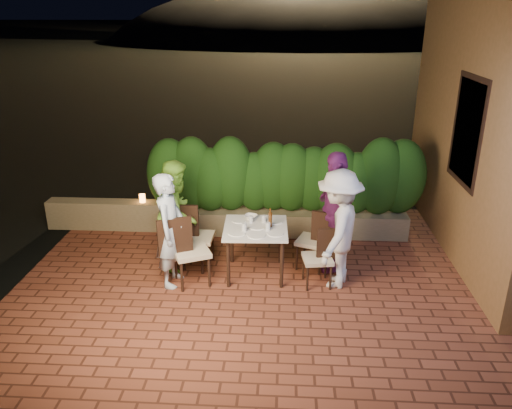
# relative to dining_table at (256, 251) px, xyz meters

# --- Properties ---
(ground) EXTENTS (400.00, 400.00, 0.00)m
(ground) POSITION_rel_dining_table_xyz_m (0.17, -0.79, -0.40)
(ground) COLOR black
(ground) RESTS_ON ground
(terrace_floor) EXTENTS (7.00, 6.00, 0.15)m
(terrace_floor) POSITION_rel_dining_table_xyz_m (0.17, -0.29, -0.45)
(terrace_floor) COLOR brown
(terrace_floor) RESTS_ON ground
(window_pane) EXTENTS (0.08, 1.00, 1.40)m
(window_pane) POSITION_rel_dining_table_xyz_m (2.99, 0.71, 1.62)
(window_pane) COLOR black
(window_pane) RESTS_ON building_wall
(window_frame) EXTENTS (0.06, 1.15, 1.55)m
(window_frame) POSITION_rel_dining_table_xyz_m (2.98, 0.71, 1.62)
(window_frame) COLOR black
(window_frame) RESTS_ON building_wall
(planter) EXTENTS (4.20, 0.55, 0.40)m
(planter) POSITION_rel_dining_table_xyz_m (0.37, 1.51, -0.17)
(planter) COLOR #7C6F4F
(planter) RESTS_ON ground
(hedge) EXTENTS (4.00, 0.70, 1.10)m
(hedge) POSITION_rel_dining_table_xyz_m (0.37, 1.51, 0.57)
(hedge) COLOR #1A4312
(hedge) RESTS_ON planter
(parapet) EXTENTS (2.20, 0.30, 0.50)m
(parapet) POSITION_rel_dining_table_xyz_m (-2.63, 1.51, -0.12)
(parapet) COLOR #7C6F4F
(parapet) RESTS_ON ground
(hill) EXTENTS (52.00, 40.00, 22.00)m
(hill) POSITION_rel_dining_table_xyz_m (2.17, 59.21, -4.38)
(hill) COLOR black
(hill) RESTS_ON ground
(dining_table) EXTENTS (0.92, 0.92, 0.75)m
(dining_table) POSITION_rel_dining_table_xyz_m (0.00, 0.00, 0.00)
(dining_table) COLOR white
(dining_table) RESTS_ON ground
(plate_nw) EXTENTS (0.24, 0.24, 0.01)m
(plate_nw) POSITION_rel_dining_table_xyz_m (-0.24, -0.23, 0.38)
(plate_nw) COLOR white
(plate_nw) RESTS_ON dining_table
(plate_sw) EXTENTS (0.21, 0.21, 0.01)m
(plate_sw) POSITION_rel_dining_table_xyz_m (-0.25, 0.20, 0.38)
(plate_sw) COLOR white
(plate_sw) RESTS_ON dining_table
(plate_ne) EXTENTS (0.22, 0.22, 0.01)m
(plate_ne) POSITION_rel_dining_table_xyz_m (0.28, -0.22, 0.38)
(plate_ne) COLOR white
(plate_ne) RESTS_ON dining_table
(plate_se) EXTENTS (0.23, 0.23, 0.01)m
(plate_se) POSITION_rel_dining_table_xyz_m (0.27, 0.20, 0.38)
(plate_se) COLOR white
(plate_se) RESTS_ON dining_table
(plate_centre) EXTENTS (0.24, 0.24, 0.01)m
(plate_centre) POSITION_rel_dining_table_xyz_m (0.03, -0.00, 0.38)
(plate_centre) COLOR white
(plate_centre) RESTS_ON dining_table
(plate_front) EXTENTS (0.24, 0.24, 0.01)m
(plate_front) POSITION_rel_dining_table_xyz_m (0.03, -0.29, 0.38)
(plate_front) COLOR white
(plate_front) RESTS_ON dining_table
(glass_nw) EXTENTS (0.07, 0.07, 0.12)m
(glass_nw) POSITION_rel_dining_table_xyz_m (-0.15, -0.15, 0.43)
(glass_nw) COLOR silver
(glass_nw) RESTS_ON dining_table
(glass_sw) EXTENTS (0.06, 0.06, 0.10)m
(glass_sw) POSITION_rel_dining_table_xyz_m (-0.08, 0.16, 0.43)
(glass_sw) COLOR silver
(glass_sw) RESTS_ON dining_table
(glass_ne) EXTENTS (0.07, 0.07, 0.11)m
(glass_ne) POSITION_rel_dining_table_xyz_m (0.18, -0.10, 0.43)
(glass_ne) COLOR silver
(glass_ne) RESTS_ON dining_table
(glass_se) EXTENTS (0.06, 0.06, 0.11)m
(glass_se) POSITION_rel_dining_table_xyz_m (0.11, 0.18, 0.43)
(glass_se) COLOR silver
(glass_se) RESTS_ON dining_table
(beer_bottle) EXTENTS (0.05, 0.05, 0.28)m
(beer_bottle) POSITION_rel_dining_table_xyz_m (0.20, 0.02, 0.51)
(beer_bottle) COLOR #4D280C
(beer_bottle) RESTS_ON dining_table
(bowl) EXTENTS (0.24, 0.24, 0.05)m
(bowl) POSITION_rel_dining_table_xyz_m (-0.09, 0.32, 0.40)
(bowl) COLOR white
(bowl) RESTS_ON dining_table
(chair_left_front) EXTENTS (0.62, 0.62, 1.01)m
(chair_left_front) POSITION_rel_dining_table_xyz_m (-0.87, -0.29, 0.13)
(chair_left_front) COLOR black
(chair_left_front) RESTS_ON ground
(chair_left_back) EXTENTS (0.46, 0.46, 0.97)m
(chair_left_back) POSITION_rel_dining_table_xyz_m (-0.87, 0.22, 0.11)
(chair_left_back) COLOR black
(chair_left_back) RESTS_ON ground
(chair_right_front) EXTENTS (0.44, 0.44, 0.85)m
(chair_right_front) POSITION_rel_dining_table_xyz_m (0.87, -0.24, 0.05)
(chair_right_front) COLOR black
(chair_right_front) RESTS_ON ground
(chair_right_back) EXTENTS (0.55, 0.55, 0.91)m
(chair_right_back) POSITION_rel_dining_table_xyz_m (0.82, 0.26, 0.08)
(chair_right_back) COLOR black
(chair_right_back) RESTS_ON ground
(diner_blue) EXTENTS (0.44, 0.62, 1.61)m
(diner_blue) POSITION_rel_dining_table_xyz_m (-1.15, -0.31, 0.43)
(diner_blue) COLOR silver
(diner_blue) RESTS_ON ground
(diner_green) EXTENTS (0.65, 0.82, 1.62)m
(diner_green) POSITION_rel_dining_table_xyz_m (-1.16, 0.26, 0.44)
(diner_green) COLOR #85CF40
(diner_green) RESTS_ON ground
(diner_white) EXTENTS (0.95, 1.22, 1.67)m
(diner_white) POSITION_rel_dining_table_xyz_m (1.13, -0.20, 0.46)
(diner_white) COLOR silver
(diner_white) RESTS_ON ground
(diner_purple) EXTENTS (0.71, 1.13, 1.79)m
(diner_purple) POSITION_rel_dining_table_xyz_m (1.12, 0.30, 0.52)
(diner_purple) COLOR #72266E
(diner_purple) RESTS_ON ground
(parapet_lamp) EXTENTS (0.10, 0.10, 0.14)m
(parapet_lamp) POSITION_rel_dining_table_xyz_m (-2.05, 1.51, 0.20)
(parapet_lamp) COLOR orange
(parapet_lamp) RESTS_ON parapet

